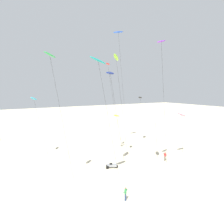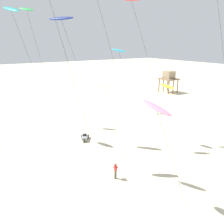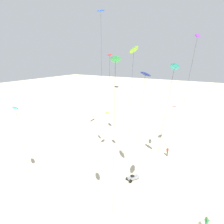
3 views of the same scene
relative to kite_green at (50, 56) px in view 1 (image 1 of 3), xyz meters
The scene contains 16 objects.
ground_plane 21.56m from the kite_green, 16.55° to the right, with size 260.00×260.00×0.00m, color beige.
kite_green is the anchor object (origin of this frame).
kite_lime 13.52m from the kite_green, 19.72° to the left, with size 5.93×4.37×19.20m.
kite_yellow 23.36m from the kite_green, 34.23° to the left, with size 3.73×2.39×8.01m.
kite_pink 27.83m from the kite_green, ahead, with size 3.91×2.36×8.79m.
kite_purple 16.35m from the kite_green, 10.27° to the right, with size 6.31×4.03×20.73m.
kite_white 20.97m from the kite_green, ahead, with size 3.27×2.68×9.40m.
kite_cyan 16.67m from the kite_green, 84.50° to the left, with size 3.91×3.19×11.98m.
kite_black 30.68m from the kite_green, 29.75° to the left, with size 5.61×4.12×11.45m.
kite_teal 6.07m from the kite_green, 32.30° to the right, with size 7.00×4.55×17.49m.
kite_red 16.43m from the kite_green, 33.26° to the left, with size 6.10×4.43×18.04m.
kite_navy 9.95m from the kite_green, ahead, with size 6.44×4.66×16.04m.
kite_blue 25.45m from the kite_green, 36.41° to the left, with size 6.22×3.83×25.85m.
kite_flyer_nearest 27.15m from the kite_green, ahead, with size 0.63×0.60×1.67m.
kite_flyer_middle 19.20m from the kite_green, 48.95° to the right, with size 0.73×0.73×1.67m.
beach_buggy 20.53m from the kite_green, 17.06° to the left, with size 2.05×1.69×0.82m.
Camera 1 is at (-21.41, -26.16, 13.57)m, focal length 38.13 mm.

